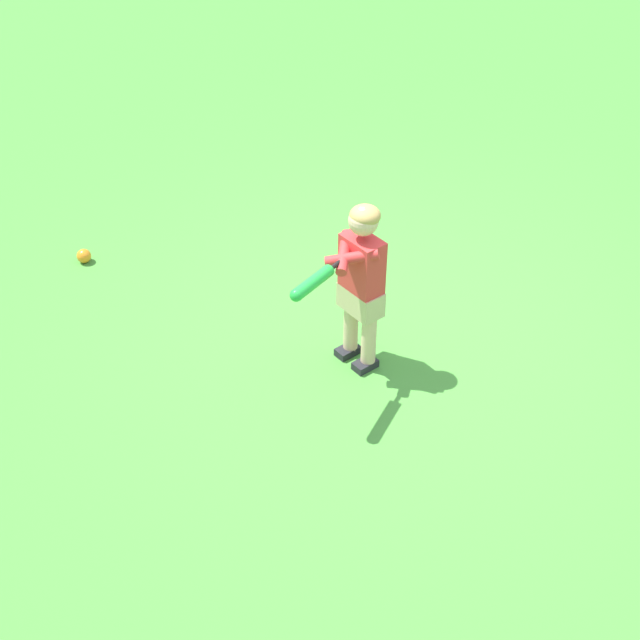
% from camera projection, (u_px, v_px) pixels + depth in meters
% --- Properties ---
extents(ground_plane, '(40.00, 40.00, 0.00)m').
position_uv_depth(ground_plane, '(387.00, 334.00, 5.50)').
color(ground_plane, '#479338').
extents(child_batter, '(0.39, 0.73, 1.08)m').
position_uv_depth(child_batter, '(358.00, 275.00, 4.89)').
color(child_batter, '#232328').
rests_on(child_batter, ground).
extents(play_ball_near_batter, '(0.10, 0.10, 0.10)m').
position_uv_depth(play_ball_near_batter, '(84.00, 256.00, 6.12)').
color(play_ball_near_batter, orange).
rests_on(play_ball_near_batter, ground).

